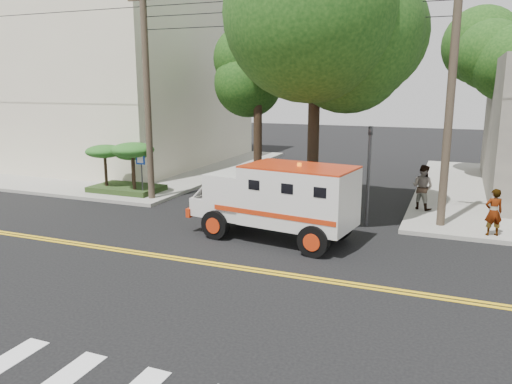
% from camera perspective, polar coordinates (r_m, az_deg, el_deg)
% --- Properties ---
extents(ground, '(100.00, 100.00, 0.00)m').
position_cam_1_polar(ground, '(14.62, -6.46, -7.96)').
color(ground, black).
rests_on(ground, ground).
extents(sidewalk_nw, '(17.00, 17.00, 0.15)m').
position_cam_1_polar(sidewalk_nw, '(32.88, -16.05, 3.08)').
color(sidewalk_nw, gray).
rests_on(sidewalk_nw, ground).
extents(building_left, '(16.00, 14.00, 10.00)m').
position_cam_1_polar(building_left, '(34.93, -17.66, 11.86)').
color(building_left, beige).
rests_on(building_left, sidewalk_nw).
extents(utility_pole_left, '(0.28, 0.28, 9.00)m').
position_cam_1_polar(utility_pole_left, '(21.79, -12.32, 10.56)').
color(utility_pole_left, '#382D23').
rests_on(utility_pole_left, ground).
extents(utility_pole_right, '(0.28, 0.28, 9.00)m').
position_cam_1_polar(utility_pole_right, '(18.24, 21.32, 9.75)').
color(utility_pole_right, '#382D23').
rests_on(utility_pole_right, ground).
extents(tree_main, '(6.08, 5.70, 9.85)m').
position_cam_1_polar(tree_main, '(18.96, 7.99, 18.69)').
color(tree_main, black).
rests_on(tree_main, ground).
extents(tree_left, '(4.48, 4.20, 7.70)m').
position_cam_1_polar(tree_left, '(25.58, 0.71, 13.80)').
color(tree_left, black).
rests_on(tree_left, ground).
extents(traffic_signal, '(0.15, 0.18, 3.60)m').
position_cam_1_polar(traffic_signal, '(18.07, 12.78, 3.01)').
color(traffic_signal, '#3F3F42').
rests_on(traffic_signal, ground).
extents(accessibility_sign, '(0.45, 0.10, 2.02)m').
position_cam_1_polar(accessibility_sign, '(22.57, -12.98, 2.57)').
color(accessibility_sign, '#3F3F42').
rests_on(accessibility_sign, ground).
extents(palm_planter, '(3.52, 2.63, 2.36)m').
position_cam_1_polar(palm_planter, '(23.60, -14.85, 3.58)').
color(palm_planter, '#1E3314').
rests_on(palm_planter, sidewalk_nw).
extents(armored_truck, '(5.76, 2.87, 2.52)m').
position_cam_1_polar(armored_truck, '(16.21, 2.62, -0.60)').
color(armored_truck, silver).
rests_on(armored_truck, ground).
extents(pedestrian_a, '(0.67, 0.55, 1.57)m').
position_cam_1_polar(pedestrian_a, '(18.05, 25.52, -2.09)').
color(pedestrian_a, gray).
rests_on(pedestrian_a, sidewalk_ne).
extents(pedestrian_b, '(1.08, 0.99, 1.79)m').
position_cam_1_polar(pedestrian_b, '(20.79, 18.50, 0.54)').
color(pedestrian_b, gray).
rests_on(pedestrian_b, sidewalk_ne).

